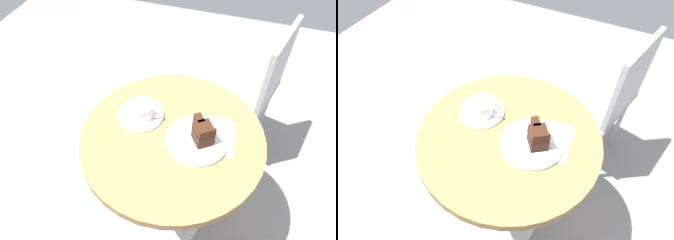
% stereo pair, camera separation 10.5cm
% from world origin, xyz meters
% --- Properties ---
extents(ground_plane, '(4.40, 4.40, 0.01)m').
position_xyz_m(ground_plane, '(0.00, 0.00, -0.01)').
color(ground_plane, gray).
rests_on(ground_plane, ground).
extents(cafe_table, '(0.65, 0.65, 0.74)m').
position_xyz_m(cafe_table, '(0.00, 0.00, 0.61)').
color(cafe_table, olive).
rests_on(cafe_table, ground).
extents(saucer, '(0.17, 0.17, 0.01)m').
position_xyz_m(saucer, '(-0.14, 0.05, 0.75)').
color(saucer, white).
rests_on(saucer, cafe_table).
extents(coffee_cup, '(0.12, 0.09, 0.06)m').
position_xyz_m(coffee_cup, '(-0.13, 0.05, 0.78)').
color(coffee_cup, white).
rests_on(coffee_cup, saucer).
extents(teaspoon, '(0.03, 0.09, 0.00)m').
position_xyz_m(teaspoon, '(-0.18, 0.07, 0.75)').
color(teaspoon, silver).
rests_on(teaspoon, saucer).
extents(cake_plate, '(0.22, 0.22, 0.01)m').
position_xyz_m(cake_plate, '(0.09, 0.00, 0.75)').
color(cake_plate, white).
rests_on(cake_plate, cafe_table).
extents(cake_slice, '(0.09, 0.10, 0.08)m').
position_xyz_m(cake_slice, '(0.10, 0.01, 0.79)').
color(cake_slice, '#381E14').
rests_on(cake_slice, cake_plate).
extents(fork, '(0.14, 0.05, 0.00)m').
position_xyz_m(fork, '(0.13, 0.02, 0.76)').
color(fork, silver).
rests_on(fork, cake_plate).
extents(napkin, '(0.17, 0.18, 0.00)m').
position_xyz_m(napkin, '(0.14, 0.05, 0.74)').
color(napkin, beige).
rests_on(napkin, cafe_table).
extents(cafe_chair, '(0.46, 0.46, 0.86)m').
position_xyz_m(cafe_chair, '(0.25, 0.61, 0.52)').
color(cafe_chair, '#9E9EA3').
rests_on(cafe_chair, ground).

